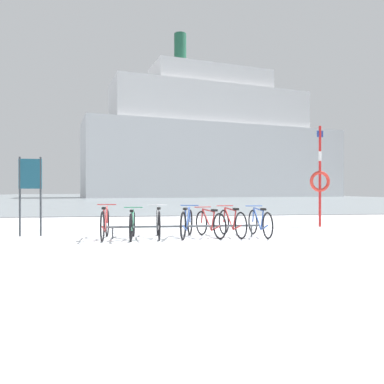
{
  "coord_description": "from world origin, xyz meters",
  "views": [
    {
      "loc": [
        -1.22,
        -7.09,
        1.15
      ],
      "look_at": [
        0.13,
        3.4,
        1.11
      ],
      "focal_mm": 35.83,
      "sensor_mm": 36.0,
      "label": 1
    }
  ],
  "objects_px": {
    "info_sign": "(30,182)",
    "bicycle_4": "(210,223)",
    "bicycle_2": "(158,223)",
    "bicycle_6": "(260,223)",
    "bicycle_3": "(187,223)",
    "rescue_post": "(320,178)",
    "bicycle_0": "(105,224)",
    "bicycle_5": "(232,223)",
    "ferry_ship": "(215,144)",
    "bicycle_1": "(132,225)"
  },
  "relations": [
    {
      "from": "bicycle_0",
      "to": "ferry_ship",
      "type": "xyz_separation_m",
      "value": [
        13.89,
        58.91,
        9.19
      ]
    },
    {
      "from": "info_sign",
      "to": "bicycle_2",
      "type": "bearing_deg",
      "value": -13.63
    },
    {
      "from": "bicycle_1",
      "to": "info_sign",
      "type": "bearing_deg",
      "value": 160.75
    },
    {
      "from": "bicycle_3",
      "to": "bicycle_5",
      "type": "xyz_separation_m",
      "value": [
        1.13,
        0.05,
        -0.01
      ]
    },
    {
      "from": "info_sign",
      "to": "bicycle_5",
      "type": "bearing_deg",
      "value": -8.51
    },
    {
      "from": "bicycle_0",
      "to": "bicycle_1",
      "type": "bearing_deg",
      "value": -2.59
    },
    {
      "from": "bicycle_0",
      "to": "bicycle_3",
      "type": "height_order",
      "value": "bicycle_0"
    },
    {
      "from": "info_sign",
      "to": "bicycle_4",
      "type": "bearing_deg",
      "value": -9.85
    },
    {
      "from": "bicycle_0",
      "to": "ferry_ship",
      "type": "bearing_deg",
      "value": 76.73
    },
    {
      "from": "ferry_ship",
      "to": "bicycle_3",
      "type": "bearing_deg",
      "value": -101.47
    },
    {
      "from": "ferry_ship",
      "to": "bicycle_6",
      "type": "bearing_deg",
      "value": -99.75
    },
    {
      "from": "bicycle_2",
      "to": "bicycle_3",
      "type": "height_order",
      "value": "bicycle_2"
    },
    {
      "from": "info_sign",
      "to": "rescue_post",
      "type": "distance_m",
      "value": 8.51
    },
    {
      "from": "ferry_ship",
      "to": "info_sign",
      "type": "bearing_deg",
      "value": -105.24
    },
    {
      "from": "bicycle_4",
      "to": "bicycle_3",
      "type": "bearing_deg",
      "value": -176.99
    },
    {
      "from": "bicycle_0",
      "to": "bicycle_6",
      "type": "distance_m",
      "value": 3.79
    },
    {
      "from": "bicycle_2",
      "to": "bicycle_4",
      "type": "xyz_separation_m",
      "value": [
        1.27,
        -0.0,
        -0.03
      ]
    },
    {
      "from": "bicycle_6",
      "to": "info_sign",
      "type": "relative_size",
      "value": 0.83
    },
    {
      "from": "bicycle_1",
      "to": "bicycle_4",
      "type": "height_order",
      "value": "bicycle_1"
    },
    {
      "from": "bicycle_5",
      "to": "ferry_ship",
      "type": "xyz_separation_m",
      "value": [
        10.81,
        58.79,
        9.21
      ]
    },
    {
      "from": "bicycle_4",
      "to": "bicycle_1",
      "type": "bearing_deg",
      "value": -176.33
    },
    {
      "from": "bicycle_6",
      "to": "bicycle_5",
      "type": "bearing_deg",
      "value": 176.87
    },
    {
      "from": "bicycle_0",
      "to": "rescue_post",
      "type": "bearing_deg",
      "value": 19.76
    },
    {
      "from": "bicycle_3",
      "to": "bicycle_5",
      "type": "relative_size",
      "value": 0.97
    },
    {
      "from": "bicycle_5",
      "to": "rescue_post",
      "type": "height_order",
      "value": "rescue_post"
    },
    {
      "from": "rescue_post",
      "to": "bicycle_4",
      "type": "bearing_deg",
      "value": -150.46
    },
    {
      "from": "bicycle_3",
      "to": "bicycle_4",
      "type": "xyz_separation_m",
      "value": [
        0.58,
        0.03,
        -0.02
      ]
    },
    {
      "from": "bicycle_1",
      "to": "ferry_ship",
      "type": "xyz_separation_m",
      "value": [
        13.26,
        58.94,
        9.23
      ]
    },
    {
      "from": "bicycle_0",
      "to": "bicycle_6",
      "type": "relative_size",
      "value": 1.02
    },
    {
      "from": "bicycle_1",
      "to": "bicycle_4",
      "type": "relative_size",
      "value": 1.06
    },
    {
      "from": "info_sign",
      "to": "bicycle_3",
      "type": "bearing_deg",
      "value": -11.72
    },
    {
      "from": "bicycle_5",
      "to": "rescue_post",
      "type": "distance_m",
      "value": 4.2
    },
    {
      "from": "bicycle_3",
      "to": "bicycle_1",
      "type": "bearing_deg",
      "value": -176.03
    },
    {
      "from": "bicycle_0",
      "to": "bicycle_5",
      "type": "bearing_deg",
      "value": 2.16
    },
    {
      "from": "bicycle_2",
      "to": "bicycle_4",
      "type": "distance_m",
      "value": 1.27
    },
    {
      "from": "bicycle_2",
      "to": "bicycle_4",
      "type": "relative_size",
      "value": 1.13
    },
    {
      "from": "bicycle_2",
      "to": "ferry_ship",
      "type": "bearing_deg",
      "value": 77.88
    },
    {
      "from": "bicycle_2",
      "to": "ferry_ship",
      "type": "xyz_separation_m",
      "value": [
        12.64,
        58.81,
        9.2
      ]
    },
    {
      "from": "bicycle_6",
      "to": "bicycle_3",
      "type": "bearing_deg",
      "value": -179.52
    },
    {
      "from": "bicycle_5",
      "to": "ferry_ship",
      "type": "height_order",
      "value": "ferry_ship"
    },
    {
      "from": "bicycle_6",
      "to": "rescue_post",
      "type": "height_order",
      "value": "rescue_post"
    },
    {
      "from": "bicycle_2",
      "to": "bicycle_6",
      "type": "xyz_separation_m",
      "value": [
        2.53,
        -0.02,
        -0.02
      ]
    },
    {
      "from": "bicycle_5",
      "to": "bicycle_3",
      "type": "bearing_deg",
      "value": -177.28
    },
    {
      "from": "bicycle_3",
      "to": "rescue_post",
      "type": "relative_size",
      "value": 0.5
    },
    {
      "from": "bicycle_5",
      "to": "bicycle_6",
      "type": "relative_size",
      "value": 0.99
    },
    {
      "from": "bicycle_0",
      "to": "bicycle_1",
      "type": "height_order",
      "value": "bicycle_0"
    },
    {
      "from": "rescue_post",
      "to": "bicycle_0",
      "type": "bearing_deg",
      "value": -160.24
    },
    {
      "from": "bicycle_3",
      "to": "bicycle_6",
      "type": "xyz_separation_m",
      "value": [
        1.84,
        0.02,
        -0.01
      ]
    },
    {
      "from": "rescue_post",
      "to": "ferry_ship",
      "type": "distance_m",
      "value": 57.64
    },
    {
      "from": "bicycle_5",
      "to": "rescue_post",
      "type": "xyz_separation_m",
      "value": [
        3.38,
        2.2,
        1.19
      ]
    }
  ]
}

